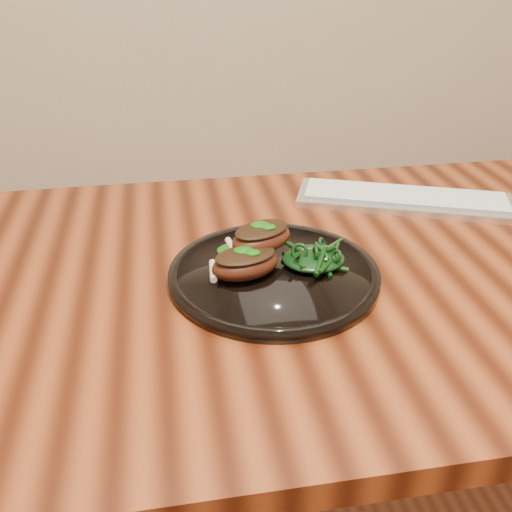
{
  "coord_description": "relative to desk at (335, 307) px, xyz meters",
  "views": [
    {
      "loc": [
        -0.26,
        -0.75,
        1.2
      ],
      "look_at": [
        -0.13,
        -0.01,
        0.78
      ],
      "focal_mm": 40.0,
      "sensor_mm": 36.0,
      "label": 1
    }
  ],
  "objects": [
    {
      "name": "lamb_chop_front",
      "position": [
        -0.16,
        -0.04,
        0.12
      ],
      "size": [
        0.12,
        0.09,
        0.05
      ],
      "color": "#42180C",
      "rests_on": "plate"
    },
    {
      "name": "plate",
      "position": [
        -0.11,
        -0.03,
        0.09
      ],
      "size": [
        0.32,
        0.32,
        0.02
      ],
      "color": "black",
      "rests_on": "desk"
    },
    {
      "name": "lamb_chop_back",
      "position": [
        -0.13,
        0.0,
        0.14
      ],
      "size": [
        0.12,
        0.1,
        0.04
      ],
      "color": "#42180C",
      "rests_on": "plate"
    },
    {
      "name": "desk",
      "position": [
        0.0,
        0.0,
        0.0
      ],
      "size": [
        1.6,
        0.8,
        0.75
      ],
      "color": "#381307",
      "rests_on": "ground"
    },
    {
      "name": "greens_heap",
      "position": [
        -0.05,
        -0.02,
        0.12
      ],
      "size": [
        0.1,
        0.09,
        0.04
      ],
      "color": "black",
      "rests_on": "plate"
    },
    {
      "name": "herb_smear",
      "position": [
        -0.15,
        0.04,
        0.1
      ],
      "size": [
        0.08,
        0.05,
        0.0
      ],
      "primitive_type": "ellipsoid",
      "color": "#0A4106",
      "rests_on": "plate"
    },
    {
      "name": "keyboard",
      "position": [
        0.19,
        0.21,
        0.09
      ],
      "size": [
        0.43,
        0.26,
        0.02
      ],
      "color": "silver",
      "rests_on": "desk"
    }
  ]
}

